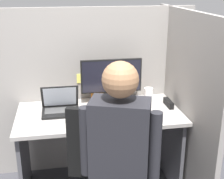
# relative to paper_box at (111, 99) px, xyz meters

# --- Properties ---
(cubicle_panel_back) EXTENTS (1.84, 0.05, 1.53)m
(cubicle_panel_back) POSITION_rel_paper_box_xyz_m (-0.14, 0.17, 0.02)
(cubicle_panel_back) COLOR gray
(cubicle_panel_back) RESTS_ON ground
(cubicle_panel_right) EXTENTS (0.04, 1.31, 1.53)m
(cubicle_panel_right) POSITION_rel_paper_box_xyz_m (0.56, -0.26, 0.02)
(cubicle_panel_right) COLOR gray
(cubicle_panel_right) RESTS_ON ground
(desk) EXTENTS (1.34, 0.67, 0.71)m
(desk) POSITION_rel_paper_box_xyz_m (-0.14, -0.20, -0.21)
(desk) COLOR #9E9993
(desk) RESTS_ON ground
(paper_box) EXTENTS (0.34, 0.22, 0.06)m
(paper_box) POSITION_rel_paper_box_xyz_m (0.00, 0.00, 0.00)
(paper_box) COLOR orange
(paper_box) RESTS_ON desk
(monitor) EXTENTS (0.53, 0.18, 0.34)m
(monitor) POSITION_rel_paper_box_xyz_m (0.00, 0.00, 0.20)
(monitor) COLOR black
(monitor) RESTS_ON paper_box
(laptop) EXTENTS (0.30, 0.23, 0.22)m
(laptop) POSITION_rel_paper_box_xyz_m (-0.45, -0.15, 0.02)
(laptop) COLOR black
(laptop) RESTS_ON desk
(mouse) EXTENTS (0.06, 0.04, 0.03)m
(mouse) POSITION_rel_paper_box_xyz_m (-0.21, -0.23, -0.01)
(mouse) COLOR black
(mouse) RESTS_ON desk
(stapler) EXTENTS (0.04, 0.17, 0.05)m
(stapler) POSITION_rel_paper_box_xyz_m (0.47, -0.17, -0.00)
(stapler) COLOR black
(stapler) RESTS_ON desk
(carrot_toy) EXTENTS (0.04, 0.15, 0.04)m
(carrot_toy) POSITION_rel_paper_box_xyz_m (-0.02, -0.36, -0.01)
(carrot_toy) COLOR orange
(carrot_toy) RESTS_ON desk
(person) EXTENTS (0.46, 0.50, 1.33)m
(person) POSITION_rel_paper_box_xyz_m (-0.10, -1.01, 0.03)
(person) COLOR black
(person) RESTS_ON ground
(coffee_mug) EXTENTS (0.08, 0.08, 0.10)m
(coffee_mug) POSITION_rel_paper_box_xyz_m (0.35, 0.03, 0.02)
(coffee_mug) COLOR white
(coffee_mug) RESTS_ON desk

